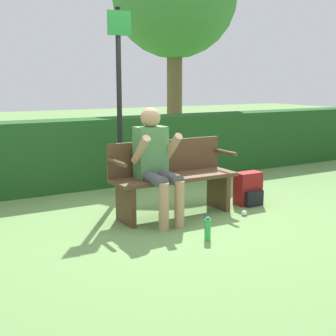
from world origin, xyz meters
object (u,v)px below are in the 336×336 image
(park_bench, at_px, (172,177))
(water_bottle, at_px, (208,230))
(backpack, at_px, (249,189))
(signpost, at_px, (119,91))
(person_seated, at_px, (156,159))

(park_bench, xyz_separation_m, water_bottle, (-0.17, -0.99, -0.35))
(backpack, bearing_deg, signpost, 133.24)
(backpack, height_order, water_bottle, backpack)
(park_bench, bearing_deg, backpack, -5.62)
(park_bench, bearing_deg, signpost, 96.08)
(park_bench, distance_m, person_seated, 0.41)
(water_bottle, relative_size, signpost, 0.10)
(park_bench, relative_size, water_bottle, 6.25)
(person_seated, relative_size, backpack, 3.05)
(water_bottle, bearing_deg, person_seated, 97.91)
(person_seated, height_order, water_bottle, person_seated)
(backpack, relative_size, signpost, 0.17)
(signpost, bearing_deg, person_seated, -97.23)
(person_seated, relative_size, signpost, 0.51)
(backpack, bearing_deg, water_bottle, -145.11)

